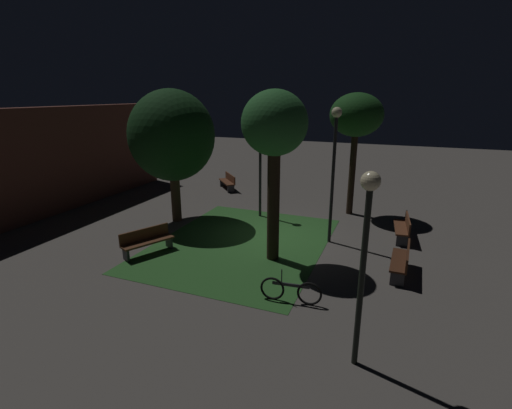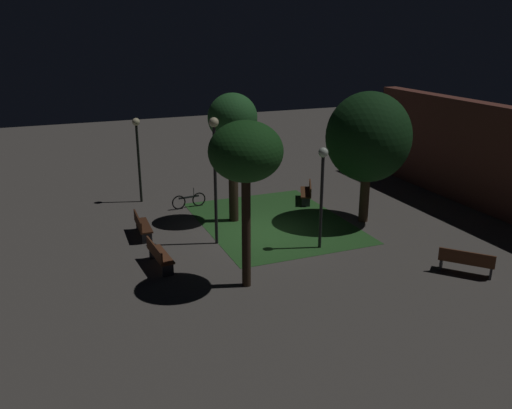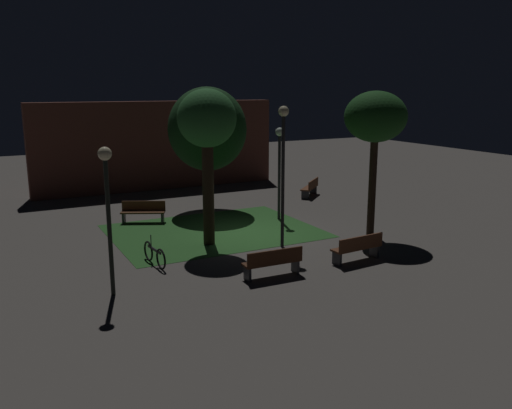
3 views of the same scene
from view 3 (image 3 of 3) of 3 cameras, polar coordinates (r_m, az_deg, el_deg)
ground_plane at (r=20.52m, az=-0.78°, el=-3.08°), size 60.00×60.00×0.00m
grass_lawn at (r=20.84m, az=-4.55°, el=-2.86°), size 7.74×5.95×0.01m
bench_path_side at (r=15.72m, az=1.85°, el=-6.16°), size 1.81×0.54×0.88m
bench_near_trees at (r=17.41m, az=10.89°, el=-4.52°), size 1.83×0.61×0.88m
bench_back_row at (r=27.46m, az=5.90°, el=1.88°), size 1.66×1.56×0.88m
bench_front_left at (r=22.52m, az=-12.01°, el=-0.68°), size 1.83×1.22×0.88m
tree_right_canopy at (r=24.04m, az=-5.24°, el=8.02°), size 3.52×3.52×5.54m
tree_back_right at (r=20.06m, az=12.71°, el=8.96°), size 2.28×2.28×5.39m
tree_back_left at (r=18.42m, az=-5.29°, el=8.66°), size 2.04×2.04×5.47m
lamp_post_path_center at (r=18.15m, az=2.93°, el=5.47°), size 0.36×0.36×4.90m
lamp_post_plaza_east at (r=14.33m, az=-15.68°, el=1.05°), size 0.36×0.36×4.02m
lamp_post_plaza_west at (r=22.16m, az=2.53°, el=5.20°), size 0.36×0.36×3.89m
bicycle at (r=17.12m, az=-10.84°, el=-5.30°), size 0.23×1.65×0.93m
building_wall_backdrop at (r=29.63m, az=-10.44°, el=6.24°), size 13.38×0.80×4.77m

